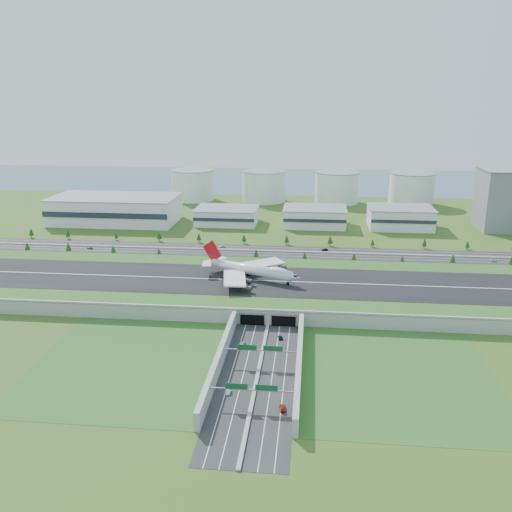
# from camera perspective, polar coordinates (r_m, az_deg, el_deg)

# --- Properties ---
(ground) EXTENTS (1200.00, 1200.00, 0.00)m
(ground) POSITION_cam_1_polar(r_m,az_deg,el_deg) (342.89, 1.96, -3.95)
(ground) COLOR #244A17
(ground) RESTS_ON ground
(airfield_deck) EXTENTS (520.00, 100.00, 9.20)m
(airfield_deck) POSITION_cam_1_polar(r_m,az_deg,el_deg) (341.39, 1.96, -3.30)
(airfield_deck) COLOR gray
(airfield_deck) RESTS_ON ground
(underpass_road) EXTENTS (38.80, 120.40, 8.00)m
(underpass_road) POSITION_cam_1_polar(r_m,az_deg,el_deg) (250.83, 0.31, -11.14)
(underpass_road) COLOR #28282B
(underpass_road) RESTS_ON ground
(sign_gantry_near) EXTENTS (38.70, 0.70, 9.80)m
(sign_gantry_near) POSITION_cam_1_polar(r_m,az_deg,el_deg) (253.11, 0.42, -9.97)
(sign_gantry_near) COLOR gray
(sign_gantry_near) RESTS_ON ground
(sign_gantry_far) EXTENTS (38.70, 0.70, 9.80)m
(sign_gantry_far) POSITION_cam_1_polar(r_m,az_deg,el_deg) (222.50, -0.49, -13.97)
(sign_gantry_far) COLOR gray
(sign_gantry_far) RESTS_ON ground
(north_expressway) EXTENTS (560.00, 36.00, 0.12)m
(north_expressway) POSITION_cam_1_polar(r_m,az_deg,el_deg) (433.00, 2.85, 0.44)
(north_expressway) COLOR #28282B
(north_expressway) RESTS_ON ground
(tree_row) EXTENTS (497.70, 48.72, 8.44)m
(tree_row) POSITION_cam_1_polar(r_m,az_deg,el_deg) (431.29, 3.82, 1.02)
(tree_row) COLOR #3D2819
(tree_row) RESTS_ON ground
(hangar_west) EXTENTS (120.00, 60.00, 25.00)m
(hangar_west) POSITION_cam_1_polar(r_m,az_deg,el_deg) (551.21, -14.57, 4.76)
(hangar_west) COLOR silver
(hangar_west) RESTS_ON ground
(hangar_mid_a) EXTENTS (58.00, 42.00, 15.00)m
(hangar_mid_a) POSITION_cam_1_polar(r_m,az_deg,el_deg) (529.09, -3.07, 4.24)
(hangar_mid_a) COLOR silver
(hangar_mid_a) RESTS_ON ground
(hangar_mid_b) EXTENTS (58.00, 42.00, 17.00)m
(hangar_mid_b) POSITION_cam_1_polar(r_m,az_deg,el_deg) (522.54, 6.20, 4.12)
(hangar_mid_b) COLOR silver
(hangar_mid_b) RESTS_ON ground
(hangar_mid_c) EXTENTS (58.00, 42.00, 19.00)m
(hangar_mid_c) POSITION_cam_1_polar(r_m,az_deg,el_deg) (528.91, 14.92, 3.92)
(hangar_mid_c) COLOR silver
(hangar_mid_c) RESTS_ON ground
(office_tower) EXTENTS (46.00, 46.00, 55.00)m
(office_tower) POSITION_cam_1_polar(r_m,az_deg,el_deg) (553.24, 24.78, 5.40)
(office_tower) COLOR slate
(office_tower) RESTS_ON ground
(fuel_tank_a) EXTENTS (50.00, 50.00, 35.00)m
(fuel_tank_a) POSITION_cam_1_polar(r_m,az_deg,el_deg) (654.31, -6.68, 7.42)
(fuel_tank_a) COLOR silver
(fuel_tank_a) RESTS_ON ground
(fuel_tank_b) EXTENTS (50.00, 50.00, 35.00)m
(fuel_tank_b) POSITION_cam_1_polar(r_m,az_deg,el_deg) (641.29, 0.81, 7.34)
(fuel_tank_b) COLOR silver
(fuel_tank_b) RESTS_ON ground
(fuel_tank_c) EXTENTS (50.00, 50.00, 35.00)m
(fuel_tank_c) POSITION_cam_1_polar(r_m,az_deg,el_deg) (639.40, 8.48, 7.14)
(fuel_tank_c) COLOR silver
(fuel_tank_c) RESTS_ON ground
(fuel_tank_d) EXTENTS (50.00, 50.00, 35.00)m
(fuel_tank_d) POSITION_cam_1_polar(r_m,az_deg,el_deg) (648.74, 16.05, 6.81)
(fuel_tank_d) COLOR silver
(fuel_tank_d) RESTS_ON ground
(bay_water) EXTENTS (1200.00, 260.00, 0.06)m
(bay_water) POSITION_cam_1_polar(r_m,az_deg,el_deg) (809.73, 4.40, 7.97)
(bay_water) COLOR #3A5E70
(bay_water) RESTS_ON ground
(boeing_747) EXTENTS (66.24, 61.29, 21.76)m
(boeing_747) POSITION_cam_1_polar(r_m,az_deg,el_deg) (343.17, -0.60, -1.42)
(boeing_747) COLOR white
(boeing_747) RESTS_ON airfield_deck
(car_0) EXTENTS (3.32, 4.57, 1.45)m
(car_0) POSITION_cam_1_polar(r_m,az_deg,el_deg) (274.26, -1.42, -9.20)
(car_0) COLOR silver
(car_0) RESTS_ON ground
(car_1) EXTENTS (1.60, 4.45, 1.46)m
(car_1) POSITION_cam_1_polar(r_m,az_deg,el_deg) (233.99, -2.91, -14.07)
(car_1) COLOR white
(car_1) RESTS_ON ground
(car_2) EXTENTS (3.06, 5.17, 1.35)m
(car_2) POSITION_cam_1_polar(r_m,az_deg,el_deg) (281.15, 2.57, -8.55)
(car_2) COLOR #0D1643
(car_2) RESTS_ON ground
(car_3) EXTENTS (2.96, 5.95, 1.66)m
(car_3) POSITION_cam_1_polar(r_m,az_deg,el_deg) (223.32, 2.81, -15.67)
(car_3) COLOR #A6200F
(car_3) RESTS_ON ground
(car_4) EXTENTS (5.16, 3.53, 1.63)m
(car_4) POSITION_cam_1_polar(r_m,az_deg,el_deg) (460.67, -17.07, 0.82)
(car_4) COLOR #504F54
(car_4) RESTS_ON ground
(car_5) EXTENTS (5.38, 3.56, 1.68)m
(car_5) POSITION_cam_1_polar(r_m,az_deg,el_deg) (439.04, 7.25, 0.68)
(car_5) COLOR black
(car_5) RESTS_ON ground
(car_6) EXTENTS (4.96, 2.37, 1.36)m
(car_6) POSITION_cam_1_polar(r_m,az_deg,el_deg) (443.95, 23.73, -0.47)
(car_6) COLOR silver
(car_6) RESTS_ON ground
(car_7) EXTENTS (5.19, 2.44, 1.46)m
(car_7) POSITION_cam_1_polar(r_m,az_deg,el_deg) (445.52, -3.59, 1.00)
(car_7) COLOR silver
(car_7) RESTS_ON ground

